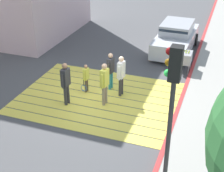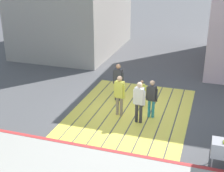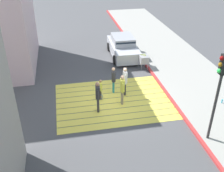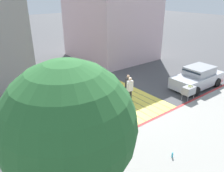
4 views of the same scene
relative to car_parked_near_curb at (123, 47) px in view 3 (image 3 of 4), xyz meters
name	(u,v)px [view 3 (image 3 of 4)]	position (x,y,z in m)	size (l,w,h in m)	color
ground_plane	(113,101)	(2.00, 6.15, -0.73)	(120.00, 120.00, 0.00)	#4C4C4F
crosswalk_stripes	(113,100)	(2.00, 6.15, -0.73)	(6.40, 4.90, 0.01)	#EAD64C
sidewalk_west	(204,90)	(-3.60, 6.15, -0.67)	(4.80, 40.00, 0.12)	#9E9B93
curb_painted	(167,94)	(-1.25, 6.15, -0.67)	(0.16, 40.00, 0.13)	#BC3333
car_parked_near_curb	(123,47)	(0.00, 0.00, 0.00)	(2.05, 4.33, 1.57)	silver
traffic_light_corner	(220,82)	(-1.58, 10.26, 2.30)	(0.39, 0.28, 4.24)	#2D2D2D
tennis_ball_cart	(143,59)	(-0.90, 2.39, -0.04)	(0.56, 0.80, 1.02)	#99999E
water_bottle	(222,101)	(-3.82, 7.71, -0.50)	(0.07, 0.07, 0.22)	#33A5BF
pedestrian_adult_lead	(98,95)	(2.99, 7.02, 0.29)	(0.26, 0.51, 1.77)	#333338
pedestrian_adult_trailing	(113,78)	(1.80, 5.23, 0.22)	(0.24, 0.48, 1.64)	teal
pedestrian_adult_side	(122,88)	(1.57, 6.53, 0.29)	(0.27, 0.51, 1.76)	gray
pedestrian_teen_behind	(125,79)	(1.21, 5.62, 0.28)	(0.25, 0.51, 1.74)	#333338
pedestrian_child_with_racket	(101,89)	(2.66, 5.85, -0.03)	(0.29, 0.39, 1.25)	brown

